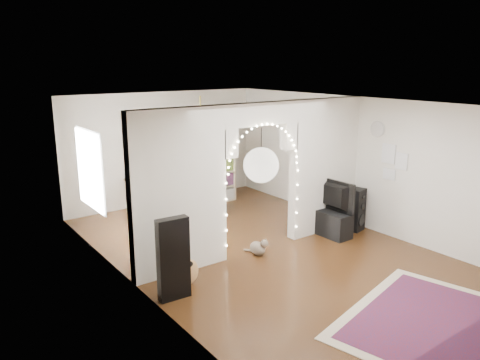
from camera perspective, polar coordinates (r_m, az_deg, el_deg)
floor at (r=8.85m, az=2.31°, el=-8.24°), size 7.50×7.50×0.00m
ceiling at (r=8.21m, az=2.50°, el=9.46°), size 5.00×7.50×0.02m
wall_back at (r=11.54m, az=-9.30°, el=3.87°), size 5.00×0.02×2.70m
wall_front at (r=6.10m, az=25.07°, el=-6.58°), size 5.00×0.02×2.70m
wall_left at (r=7.19m, az=-13.39°, el=-2.55°), size 0.02×7.50×2.70m
wall_right at (r=10.14m, az=13.53°, el=2.26°), size 0.02×7.50×2.70m
divider_wall at (r=8.41m, az=2.41°, el=0.77°), size 5.00×0.20×2.70m
fairy_lights at (r=8.29m, az=2.98°, el=1.44°), size 1.64×0.04×1.60m
window at (r=8.81m, az=-17.87°, el=1.20°), size 0.04×1.20×1.40m
wall_clock at (r=9.63m, az=16.43°, el=6.00°), size 0.03×0.31×0.31m
picture_frames at (r=9.50m, az=18.08°, el=2.09°), size 0.02×0.50×0.70m
paper_lantern at (r=5.25m, az=2.58°, el=1.82°), size 0.40×0.40×0.40m
ceiling_fan at (r=9.88m, az=-4.85°, el=8.46°), size 1.10×1.10×0.30m
area_rug at (r=6.99m, az=22.28°, el=-15.75°), size 3.06×2.57×0.02m
guitar_case at (r=6.89m, az=-8.13°, el=-9.51°), size 0.48×0.18×1.24m
acoustic_guitar at (r=7.36m, az=-6.33°, el=-9.90°), size 0.36×0.14×0.88m
tabby_cat at (r=8.48m, az=2.26°, el=-8.26°), size 0.31×0.52×0.35m
floor_speaker at (r=9.89m, az=13.92°, el=-3.53°), size 0.40×0.37×0.88m
media_console at (r=9.59m, az=10.63°, el=-5.09°), size 0.42×1.01×0.50m
tv at (r=9.43m, az=10.79°, el=-1.87°), size 0.16×1.08×0.62m
bookcase at (r=11.36m, az=-4.02°, el=0.77°), size 1.46×0.38×1.50m
dining_table at (r=11.13m, az=-10.30°, el=-0.07°), size 1.29×0.94×0.76m
flower_vase at (r=11.09m, az=-10.34°, el=0.78°), size 0.20×0.20×0.19m
dining_chair_left at (r=10.49m, az=-6.46°, el=-3.40°), size 0.54×0.55×0.45m
dining_chair_right at (r=10.85m, az=-4.03°, el=-2.49°), size 0.75×0.76×0.54m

